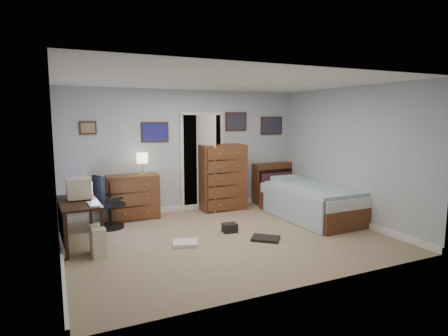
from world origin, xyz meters
The scene contains 15 objects.
floor centered at (0.00, 0.00, -0.01)m, with size 5.00×4.00×0.02m, color gray.
computer_desk centered at (-2.28, 0.59, 0.53)m, with size 0.61×1.22×0.69m.
crt_monitor centered at (-2.18, 0.75, 0.86)m, with size 0.37×0.35×0.33m.
keyboard centered at (-2.02, 0.25, 0.70)m, with size 0.14×0.37×0.02m, color beige.
pc_tower centered at (-2.00, 0.05, 0.21)m, with size 0.21×0.39×0.41m.
office_chair centered at (-1.71, 1.29, 0.37)m, with size 0.60×0.60×0.96m.
media_stack centered at (-2.32, 2.17, 0.39)m, with size 0.16×0.16×0.79m, color maroon.
low_dresser centered at (-1.16, 1.77, 0.43)m, with size 0.96×0.48×0.85m, color brown.
table_lamp centered at (-0.96, 1.77, 1.15)m, with size 0.22×0.22×0.41m.
doorway centered at (0.35, 2.27, 1.00)m, with size 0.96×1.12×2.05m.
tall_dresser centered at (0.71, 1.75, 0.69)m, with size 0.94×0.55×1.38m, color brown.
headboard_bookcase centered at (2.06, 1.86, 0.48)m, with size 1.02×0.31×0.91m.
bed centered at (1.98, 0.41, 0.33)m, with size 1.19×2.15×0.70m.
wall_posters centered at (0.57, 1.98, 1.75)m, with size 4.38×0.04×0.60m.
floor_clutter centered at (-0.04, -0.07, 0.04)m, with size 1.75×0.97×0.15m.
Camera 1 is at (-2.50, -5.36, 1.96)m, focal length 30.00 mm.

